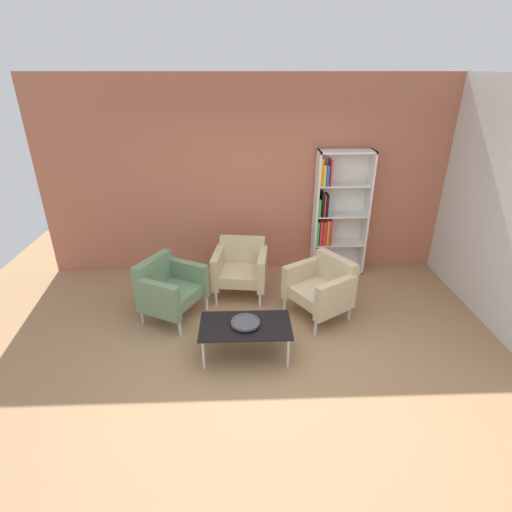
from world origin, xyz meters
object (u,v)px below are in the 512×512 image
object	(u,v)px
coffee_table_low	(245,327)
bookshelf_tall	(334,217)
decorative_bowl	(245,322)
armchair_spare_guest	(241,267)
armchair_by_bookshelf	(169,288)
armchair_corner_red	(322,287)

from	to	relation	value
coffee_table_low	bookshelf_tall	bearing A→B (deg)	55.57
decorative_bowl	bookshelf_tall	bearing A→B (deg)	55.57
bookshelf_tall	armchair_spare_guest	world-z (taller)	bookshelf_tall
armchair_spare_guest	armchair_by_bookshelf	bearing A→B (deg)	-141.91
armchair_corner_red	decorative_bowl	bearing A→B (deg)	-84.30
coffee_table_low	armchair_spare_guest	bearing A→B (deg)	91.94
decorative_bowl	coffee_table_low	bearing A→B (deg)	0.00
bookshelf_tall	armchair_corner_red	distance (m)	1.38
decorative_bowl	armchair_by_bookshelf	distance (m)	1.26
decorative_bowl	armchair_by_bookshelf	xyz separation A→B (m)	(-0.96, 0.82, -0.02)
coffee_table_low	armchair_corner_red	xyz separation A→B (m)	(0.99, 0.77, 0.05)
bookshelf_tall	armchair_spare_guest	size ratio (longest dim) A/B	2.40
armchair_corner_red	armchair_by_bookshelf	distance (m)	1.95
decorative_bowl	armchair_by_bookshelf	size ratio (longest dim) A/B	0.35
armchair_corner_red	coffee_table_low	bearing A→B (deg)	-84.30
bookshelf_tall	armchair_by_bookshelf	size ratio (longest dim) A/B	2.05
bookshelf_tall	armchair_corner_red	xyz separation A→B (m)	(-0.38, -1.23, -0.50)
coffee_table_low	armchair_corner_red	distance (m)	1.25
bookshelf_tall	armchair_by_bookshelf	xyz separation A→B (m)	(-2.33, -1.18, -0.50)
bookshelf_tall	armchair_by_bookshelf	bearing A→B (deg)	-153.12
coffee_table_low	decorative_bowl	world-z (taller)	decorative_bowl
armchair_by_bookshelf	bookshelf_tall	bearing A→B (deg)	-35.21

